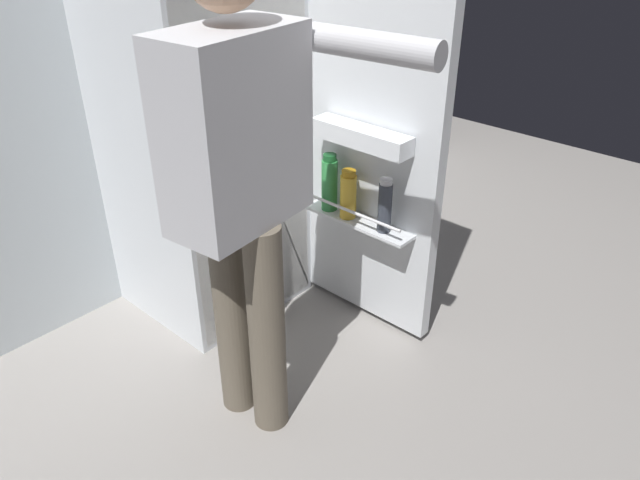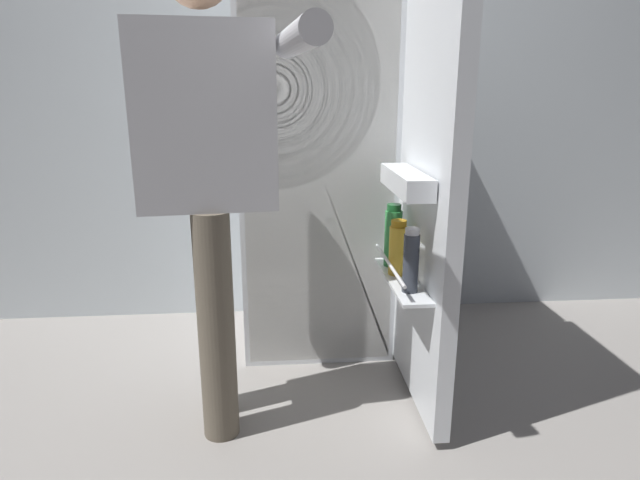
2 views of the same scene
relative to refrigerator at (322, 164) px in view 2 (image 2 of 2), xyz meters
The scene contains 4 objects.
ground_plane 0.96m from the refrigerator, 93.34° to the right, with size 5.78×5.78×0.00m, color gray.
kitchen_wall 0.57m from the refrigerator, 94.09° to the left, with size 4.40×0.10×2.46m, color silver.
refrigerator is the anchor object (origin of this frame).
person 0.74m from the refrigerator, 123.09° to the right, with size 0.57×0.69×1.56m.
Camera 2 is at (-0.17, -1.82, 1.14)m, focal length 30.08 mm.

